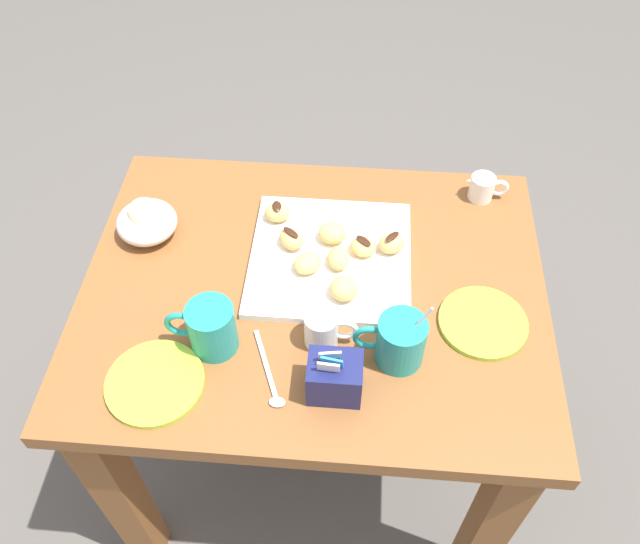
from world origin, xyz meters
name	(u,v)px	position (x,y,z in m)	size (l,w,h in m)	color
ground_plane	(315,449)	(0.00, 0.00, 0.00)	(8.00, 8.00, 0.00)	#514C47
dining_table	(314,332)	(0.00, 0.00, 0.56)	(0.89, 0.70, 0.72)	brown
pastry_plate_square	(330,258)	(-0.03, -0.07, 0.73)	(0.31, 0.31, 0.02)	white
coffee_mug_teal_left	(399,340)	(-0.16, 0.15, 0.77)	(0.13, 0.08, 0.15)	teal
coffee_mug_teal_right	(210,327)	(0.16, 0.15, 0.77)	(0.12, 0.08, 0.10)	teal
cream_pitcher_white	(322,328)	(-0.03, 0.12, 0.76)	(0.10, 0.06, 0.07)	white
sugar_caddy	(335,377)	(-0.05, 0.22, 0.76)	(0.09, 0.07, 0.11)	#191E51
ice_cream_bowl	(146,220)	(0.34, -0.11, 0.76)	(0.12, 0.12, 0.09)	white
chocolate_sauce_pitcher	(483,187)	(-0.34, -0.27, 0.75)	(0.09, 0.05, 0.06)	white
saucer_lime_left	(155,383)	(0.25, 0.23, 0.72)	(0.17, 0.17, 0.01)	#9EC633
saucer_lime_right	(483,322)	(-0.31, 0.06, 0.72)	(0.16, 0.16, 0.01)	#9EC633
loose_spoon_near_saucer	(270,378)	(0.06, 0.21, 0.72)	(0.07, 0.15, 0.01)	silver
beignet_0	(391,244)	(-0.14, -0.09, 0.75)	(0.05, 0.04, 0.04)	#E5B260
chocolate_drizzle_0	(392,236)	(-0.14, -0.09, 0.77)	(0.04, 0.02, 0.01)	#381E11
beignet_1	(344,289)	(-0.06, 0.03, 0.75)	(0.05, 0.05, 0.04)	#E5B260
beignet_2	(332,233)	(-0.03, -0.11, 0.75)	(0.06, 0.05, 0.04)	#E5B260
beignet_3	(277,213)	(0.09, -0.16, 0.75)	(0.04, 0.05, 0.04)	#E5B260
chocolate_drizzle_3	(277,206)	(0.09, -0.16, 0.77)	(0.03, 0.02, 0.01)	#381E11
beignet_4	(363,247)	(-0.09, -0.08, 0.75)	(0.05, 0.05, 0.03)	#E5B260
chocolate_drizzle_4	(364,241)	(-0.09, -0.08, 0.77)	(0.04, 0.02, 0.01)	#381E11
beignet_5	(338,258)	(-0.04, -0.05, 0.75)	(0.05, 0.04, 0.03)	#E5B260
beignet_6	(307,263)	(0.01, -0.03, 0.75)	(0.06, 0.05, 0.03)	#E5B260
beignet_7	(291,239)	(0.05, -0.09, 0.75)	(0.06, 0.04, 0.04)	#E5B260
chocolate_drizzle_7	(291,232)	(0.05, -0.09, 0.77)	(0.04, 0.01, 0.01)	#381E11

